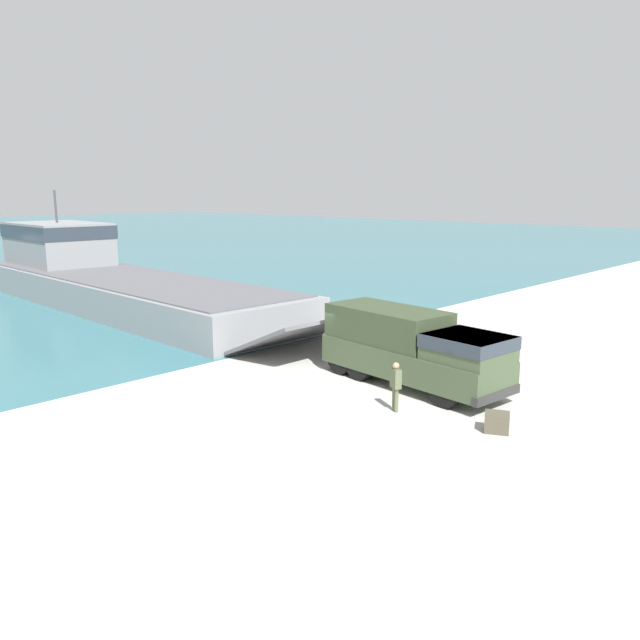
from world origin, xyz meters
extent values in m
plane|color=#B7B5AD|center=(0.00, 0.00, 0.00)|extent=(240.00, 240.00, 0.00)
cube|color=gray|center=(0.92, 18.84, 0.98)|extent=(8.14, 29.88, 1.95)
cube|color=#56565B|center=(0.92, 18.84, 1.99)|extent=(7.51, 28.68, 0.08)
cube|color=gray|center=(1.13, 29.04, 3.54)|extent=(5.43, 8.43, 3.18)
cube|color=#28333D|center=(1.13, 29.04, 4.51)|extent=(5.58, 8.52, 0.96)
cylinder|color=#3F3F42|center=(1.13, 29.04, 6.34)|extent=(0.16, 0.16, 2.40)
cube|color=#56565B|center=(0.56, 1.88, 1.05)|extent=(6.47, 4.39, 1.94)
cube|color=#3D4C33|center=(-0.09, -4.58, 0.98)|extent=(3.23, 8.00, 1.11)
cube|color=#3D4C33|center=(-0.34, -7.14, 2.00)|extent=(2.58, 2.86, 0.93)
cube|color=#28333D|center=(-0.34, -7.14, 2.23)|extent=(2.66, 2.90, 0.46)
cube|color=#344129|center=(0.03, -3.27, 2.21)|extent=(2.86, 5.15, 1.35)
cube|color=#2D2D2D|center=(-0.47, -8.38, 0.58)|extent=(2.55, 0.49, 0.32)
cylinder|color=black|center=(0.69, -7.09, 0.66)|extent=(0.52, 1.35, 1.32)
cylinder|color=black|center=(-1.34, -6.89, 0.66)|extent=(0.52, 1.35, 1.32)
cylinder|color=black|center=(1.10, -2.83, 0.66)|extent=(0.52, 1.35, 1.32)
cylinder|color=black|center=(-0.93, -2.63, 0.66)|extent=(0.52, 1.35, 1.32)
cylinder|color=black|center=(1.21, -1.73, 0.66)|extent=(0.52, 1.35, 1.32)
cylinder|color=black|center=(-0.82, -1.53, 0.66)|extent=(0.52, 1.35, 1.32)
cylinder|color=#566042|center=(-2.85, -5.81, 0.42)|extent=(0.14, 0.14, 0.84)
cylinder|color=#566042|center=(-2.93, -5.97, 0.42)|extent=(0.14, 0.14, 0.84)
cube|color=#566042|center=(-2.89, -5.89, 1.18)|extent=(0.42, 0.50, 0.67)
sphere|color=tan|center=(-2.89, -5.89, 1.62)|extent=(0.23, 0.23, 0.23)
cylinder|color=#333338|center=(4.86, 2.91, 0.25)|extent=(0.28, 0.28, 0.51)
sphere|color=#333338|center=(4.86, 2.91, 0.59)|extent=(0.32, 0.32, 0.32)
cube|color=#4C4738|center=(-2.18, -9.33, 0.31)|extent=(0.90, 0.95, 0.62)
camera|label=1|loc=(-19.37, -18.13, 7.39)|focal=35.00mm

